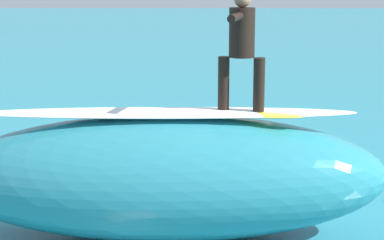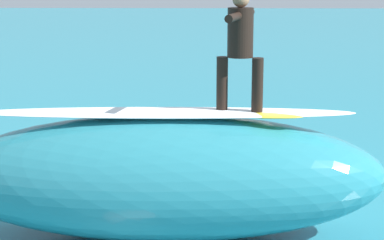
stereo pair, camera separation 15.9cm
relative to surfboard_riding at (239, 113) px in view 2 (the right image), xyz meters
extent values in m
plane|color=teal|center=(0.34, -2.27, -1.87)|extent=(120.00, 120.00, 0.00)
ellipsoid|color=teal|center=(1.07, 0.02, -0.95)|extent=(6.50, 2.32, 1.83)
ellipsoid|color=white|center=(1.07, 0.02, 0.00)|extent=(5.50, 0.87, 0.08)
ellipsoid|color=yellow|center=(0.00, 0.00, 0.00)|extent=(1.93, 0.97, 0.08)
cylinder|color=black|center=(0.25, -0.06, 0.42)|extent=(0.16, 0.16, 0.76)
cylinder|color=black|center=(-0.25, 0.06, 0.42)|extent=(0.16, 0.16, 0.76)
cylinder|color=black|center=(0.00, 0.00, 1.15)|extent=(0.44, 0.44, 0.69)
cylinder|color=black|center=(0.12, 0.48, 1.39)|extent=(0.25, 0.63, 0.11)
cylinder|color=black|center=(-0.12, -0.48, 1.39)|extent=(0.25, 0.63, 0.11)
ellipsoid|color=#EAE5C6|center=(1.43, -3.19, -1.82)|extent=(2.04, 1.61, 0.10)
cylinder|color=black|center=(1.43, -3.19, -1.64)|extent=(0.79, 0.66, 0.27)
sphere|color=tan|center=(1.82, -3.45, -1.58)|extent=(0.19, 0.19, 0.19)
cylinder|color=black|center=(0.80, -2.86, -1.71)|extent=(0.60, 0.46, 0.12)
cylinder|color=black|center=(0.89, -2.73, -1.71)|extent=(0.60, 0.46, 0.12)
ellipsoid|color=white|center=(1.76, -2.92, -1.83)|extent=(1.08, 1.11, 0.09)
ellipsoid|color=white|center=(-0.17, -3.49, -1.82)|extent=(1.34, 1.36, 0.10)
camera|label=1|loc=(0.59, 9.80, 2.01)|focal=65.41mm
camera|label=2|loc=(0.43, 9.80, 2.01)|focal=65.41mm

